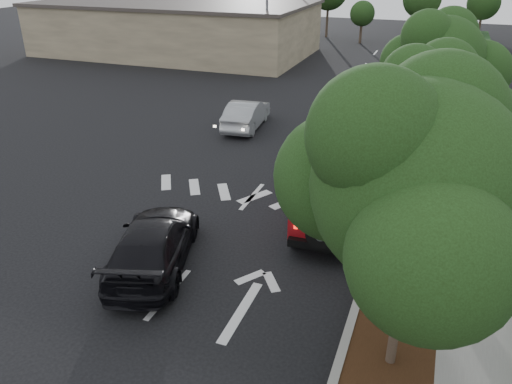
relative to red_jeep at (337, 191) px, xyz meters
The scene contains 18 objects.
ground 6.10m from the red_jeep, 122.22° to the right, with size 120.00×120.00×0.00m, color black.
curb 7.17m from the red_jeep, 78.51° to the left, with size 0.20×70.00×0.15m, color #9E9B93.
planting_strip 7.43m from the red_jeep, 70.85° to the left, with size 1.80×70.00×0.12m, color black.
sidewalk 8.24m from the red_jeep, 58.15° to the left, with size 2.00×70.00×0.12m, color gray.
commercial_building 31.48m from the red_jeep, 127.58° to the left, with size 22.00×12.00×4.00m, color #7B6E55.
transmission_tower 43.05m from the red_jeep, 86.26° to the left, with size 7.00×4.00×28.00m, color slate, non-canonical shape.
street_tree_near 6.17m from the red_jeep, 66.57° to the right, with size 3.80×3.80×5.92m, color black, non-canonical shape.
street_tree_mid 3.04m from the red_jeep, 30.84° to the left, with size 3.20×3.20×5.32m, color black, non-canonical shape.
street_tree_far 8.38m from the red_jeep, 73.11° to the left, with size 3.40×3.40×5.62m, color black, non-canonical shape.
light_pole_a 23.10m from the red_jeep, 114.83° to the left, with size 2.00×0.22×9.00m, color slate, non-canonical shape.
light_pole_b 34.65m from the red_jeep, 107.98° to the left, with size 2.00×0.22×9.00m, color slate, non-canonical shape.
red_jeep is the anchor object (origin of this frame).
silver_suv_ahead 5.28m from the red_jeep, 91.08° to the left, with size 2.56×5.55×1.54m, color #A2A4AA.
black_suv_oncoming 5.83m from the red_jeep, 136.17° to the right, with size 1.93×4.74×1.38m, color black.
silver_sedan_oncoming 10.25m from the red_jeep, 127.48° to the left, with size 1.44×4.13×1.36m, color #9EA2A5.
parked_suv 25.26m from the red_jeep, 122.99° to the left, with size 1.97×4.89×1.67m, color #96979D.
speed_hump_sign 4.91m from the red_jeep, 63.19° to the right, with size 0.96×0.10×2.05m.
terracotta_planter 3.99m from the red_jeep, 31.06° to the right, with size 0.75×0.75×1.30m.
Camera 1 is at (5.72, -8.91, 7.90)m, focal length 35.00 mm.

